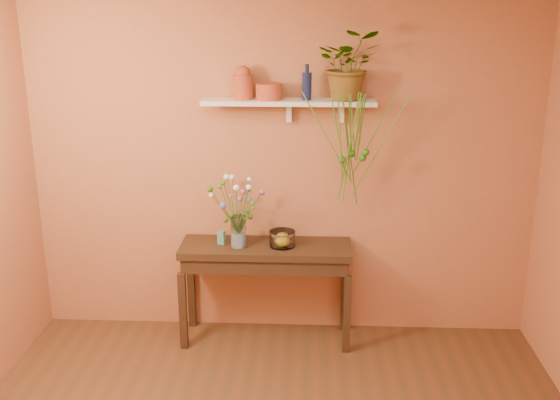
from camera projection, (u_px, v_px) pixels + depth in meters
The scene contains 13 objects.
room at pixel (266, 273), 3.25m from camera, with size 4.04×4.04×2.70m.
sideboard at pixel (266, 259), 5.13m from camera, with size 1.34×0.43×0.81m.
wall_shelf at pixel (290, 102), 4.87m from camera, with size 1.30×0.24×0.19m.
terracotta_jug at pixel (243, 83), 4.83m from camera, with size 0.18×0.18×0.25m.
terracotta_pot at pixel (269, 92), 4.83m from camera, with size 0.20×0.20×0.12m, color #B1482D.
blue_bottle at pixel (307, 85), 4.81m from camera, with size 0.08×0.08×0.26m.
spider_plant at pixel (349, 65), 4.78m from camera, with size 0.46×0.40×0.51m, color #306713.
plant_fronds at pixel (354, 147), 4.79m from camera, with size 0.77×0.40×0.89m.
glass_vase at pixel (238, 234), 5.03m from camera, with size 0.12×0.12×0.25m.
bouquet at pixel (236, 198), 4.95m from camera, with size 0.42×0.35×0.45m.
glass_bowl at pixel (282, 239), 5.06m from camera, with size 0.20×0.20×0.12m.
lemon at pixel (282, 241), 5.05m from camera, with size 0.09×0.09×0.09m, color gold.
carton at pixel (221, 237), 5.10m from camera, with size 0.05×0.04×0.11m, color teal.
Camera 1 is at (0.21, -2.99, 2.66)m, focal length 41.76 mm.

